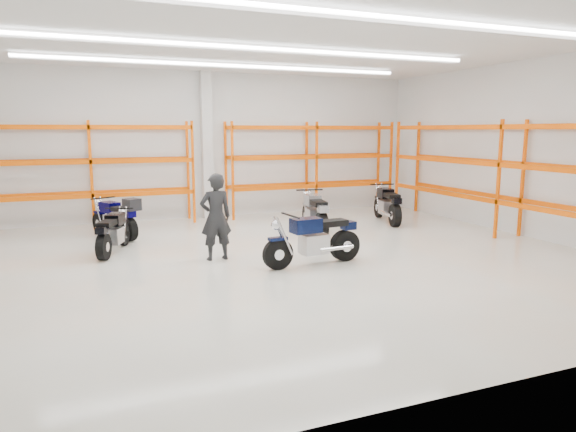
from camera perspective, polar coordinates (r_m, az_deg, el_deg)
name	(u,v)px	position (r m, az deg, el deg)	size (l,w,h in m)	color
ground	(271,260)	(10.94, -1.85, -4.93)	(14.00, 14.00, 0.00)	beige
room_shell	(270,103)	(10.64, -1.99, 12.49)	(14.02, 12.02, 4.51)	silver
motorcycle_main	(317,240)	(10.51, 3.25, -2.70)	(2.22, 0.73, 1.09)	black
motorcycle_back_a	(112,234)	(12.09, -18.93, -1.88)	(0.92, 1.86, 0.96)	black
motorcycle_back_b	(117,218)	(13.74, -18.46, -0.23)	(1.15, 1.98, 1.09)	black
motorcycle_back_c	(315,214)	(13.71, 3.01, 0.24)	(0.84, 2.26, 1.11)	black
motorcycle_back_d	(388,205)	(15.56, 11.01, 1.16)	(0.94, 2.21, 1.10)	black
standing_man	(216,217)	(10.91, -8.03, -0.11)	(0.67, 0.44, 1.85)	black
structural_column	(207,146)	(16.20, -9.00, 7.71)	(0.32, 0.32, 4.50)	white
pallet_racking_back_left	(91,164)	(15.48, -21.08, 5.39)	(5.67, 0.87, 3.00)	#FF6700
pallet_racking_back_right	(311,159)	(16.99, 2.62, 6.32)	(5.67, 0.87, 3.00)	#FF6700
pallet_racking_side	(512,167)	(14.21, 23.60, 5.03)	(0.87, 9.07, 3.00)	#FF6700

